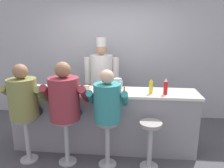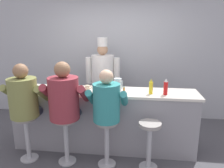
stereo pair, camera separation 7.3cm
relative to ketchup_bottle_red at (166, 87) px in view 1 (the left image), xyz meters
The scene contains 15 objects.
ground_plane 1.48m from the ketchup_bottle_red, 169.06° to the right, with size 20.00×20.00×0.00m, color #4C4C51.
wall_back 1.87m from the ketchup_bottle_red, 121.27° to the left, with size 10.00×0.06×2.70m.
diner_counter 1.14m from the ketchup_bottle_red, behind, with size 2.98×0.57×0.99m.
ketchup_bottle_red is the anchor object (origin of this frame).
mustard_bottle_yellow 0.22m from the ketchup_bottle_red, behind, with size 0.06×0.06×0.23m.
hot_sauce_bottle_orange 0.63m from the ketchup_bottle_red, behind, with size 0.03×0.03×0.12m.
water_pitcher_clear 0.72m from the ketchup_bottle_red, behind, with size 0.13×0.12×0.22m.
breakfast_plate 1.64m from the ketchup_bottle_red, behind, with size 0.27×0.27×0.05m.
cereal_bowl 2.21m from the ketchup_bottle_red, behind, with size 0.15×0.15×0.05m.
coffee_mug_tan 1.23m from the ketchup_bottle_red, behind, with size 0.12×0.08×0.08m.
diner_seated_olive 2.09m from the ketchup_bottle_red, 169.70° to the right, with size 0.62×0.61×1.49m.
diner_seated_maroon 1.49m from the ketchup_bottle_red, 165.61° to the right, with size 0.65×0.64×1.53m.
diner_seated_teal 0.93m from the ketchup_bottle_red, 155.83° to the right, with size 0.57×0.56×1.43m.
empty_stool_round 0.79m from the ketchup_bottle_red, 119.47° to the right, with size 0.31×0.31×0.70m.
cook_in_whites_near 1.55m from the ketchup_bottle_red, 136.83° to the left, with size 0.70×0.45×1.79m.
Camera 1 is at (0.48, -3.04, 1.96)m, focal length 35.00 mm.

